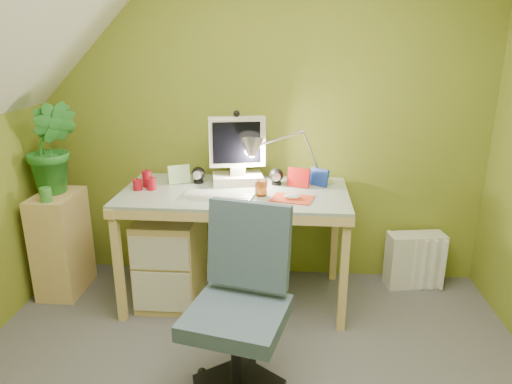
# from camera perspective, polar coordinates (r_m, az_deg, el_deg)

# --- Properties ---
(wall_back) EXTENTS (3.20, 0.01, 2.40)m
(wall_back) POSITION_cam_1_polar(r_m,az_deg,el_deg) (3.39, 0.78, 8.79)
(wall_back) COLOR olive
(wall_back) RESTS_ON floor
(desk) EXTENTS (1.49, 0.76, 0.80)m
(desk) POSITION_cam_1_polar(r_m,az_deg,el_deg) (3.24, -2.52, -6.55)
(desk) COLOR tan
(desk) RESTS_ON floor
(monitor) EXTENTS (0.42, 0.30, 0.53)m
(monitor) POSITION_cam_1_polar(r_m,az_deg,el_deg) (3.20, -2.31, 5.69)
(monitor) COLOR beige
(monitor) RESTS_ON desk
(speaker_left) EXTENTS (0.10, 0.10, 0.11)m
(speaker_left) POSITION_cam_1_polar(r_m,az_deg,el_deg) (3.27, -7.00, 2.07)
(speaker_left) COLOR black
(speaker_left) RESTS_ON desk
(speaker_right) EXTENTS (0.10, 0.10, 0.11)m
(speaker_right) POSITION_cam_1_polar(r_m,az_deg,el_deg) (3.21, 2.49, 1.89)
(speaker_right) COLOR black
(speaker_right) RESTS_ON desk
(keyboard) EXTENTS (0.45, 0.21, 0.02)m
(keyboard) POSITION_cam_1_polar(r_m,az_deg,el_deg) (2.97, -4.48, -0.45)
(keyboard) COLOR white
(keyboard) RESTS_ON desk
(mousepad) EXTENTS (0.29, 0.23, 0.01)m
(mousepad) POSITION_cam_1_polar(r_m,az_deg,el_deg) (2.94, 4.41, -0.81)
(mousepad) COLOR red
(mousepad) RESTS_ON desk
(mouse) EXTENTS (0.11, 0.08, 0.04)m
(mouse) POSITION_cam_1_polar(r_m,az_deg,el_deg) (2.94, 4.42, -0.54)
(mouse) COLOR white
(mouse) RESTS_ON mousepad
(amber_tumbler) EXTENTS (0.08, 0.08, 0.10)m
(amber_tumbler) POSITION_cam_1_polar(r_m,az_deg,el_deg) (2.99, 0.60, 0.50)
(amber_tumbler) COLOR #934815
(amber_tumbler) RESTS_ON desk
(candle_cluster) EXTENTS (0.16, 0.14, 0.11)m
(candle_cluster) POSITION_cam_1_polar(r_m,az_deg,el_deg) (3.22, -13.29, 1.38)
(candle_cluster) COLOR #AD0F1F
(candle_cluster) RESTS_ON desk
(photo_frame_red) EXTENTS (0.15, 0.07, 0.13)m
(photo_frame_red) POSITION_cam_1_polar(r_m,az_deg,el_deg) (3.17, 5.18, 1.75)
(photo_frame_red) COLOR #B61613
(photo_frame_red) RESTS_ON desk
(photo_frame_blue) EXTENTS (0.12, 0.10, 0.12)m
(photo_frame_blue) POSITION_cam_1_polar(r_m,az_deg,el_deg) (3.22, 7.66, 1.79)
(photo_frame_blue) COLOR navy
(photo_frame_blue) RESTS_ON desk
(photo_frame_green) EXTENTS (0.14, 0.08, 0.13)m
(photo_frame_green) POSITION_cam_1_polar(r_m,az_deg,el_deg) (3.28, -9.30, 2.13)
(photo_frame_green) COLOR #AFD995
(photo_frame_green) RESTS_ON desk
(desk_lamp) EXTENTS (0.53, 0.24, 0.56)m
(desk_lamp) POSITION_cam_1_polar(r_m,az_deg,el_deg) (3.18, 5.82, 5.73)
(desk_lamp) COLOR #AEAEB3
(desk_lamp) RESTS_ON desk
(side_ledge) EXTENTS (0.27, 0.42, 0.73)m
(side_ledge) POSITION_cam_1_polar(r_m,az_deg,el_deg) (3.63, -22.48, -5.76)
(side_ledge) COLOR #D9B272
(side_ledge) RESTS_ON floor
(potted_plant) EXTENTS (0.39, 0.34, 0.63)m
(potted_plant) POSITION_cam_1_polar(r_m,az_deg,el_deg) (3.47, -23.47, 4.97)
(potted_plant) COLOR #277729
(potted_plant) RESTS_ON side_ledge
(green_cup) EXTENTS (0.08, 0.08, 0.09)m
(green_cup) POSITION_cam_1_polar(r_m,az_deg,el_deg) (3.36, -24.12, -0.31)
(green_cup) COLOR #408F3B
(green_cup) RESTS_ON side_ledge
(task_chair) EXTENTS (0.63, 0.63, 0.95)m
(task_chair) POSITION_cam_1_polar(r_m,az_deg,el_deg) (2.36, -2.43, -14.63)
(task_chair) COLOR #3E5265
(task_chair) RESTS_ON floor
(radiator) EXTENTS (0.43, 0.23, 0.41)m
(radiator) POSITION_cam_1_polar(r_m,az_deg,el_deg) (3.68, 18.67, -7.80)
(radiator) COLOR silver
(radiator) RESTS_ON floor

